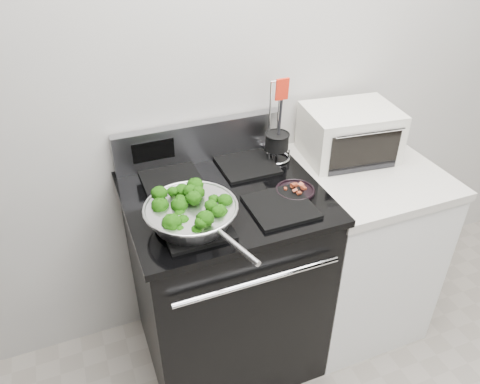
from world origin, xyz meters
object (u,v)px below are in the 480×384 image
gas_range (225,277)px  skillet (192,214)px  toaster_oven (350,133)px  bacon_plate (295,188)px  utensil_holder (277,146)px

gas_range → skillet: (-0.18, -0.15, 0.52)m
toaster_oven → skillet: bearing=-154.9°
skillet → bacon_plate: (0.45, 0.06, -0.04)m
gas_range → utensil_holder: bearing=29.0°
bacon_plate → utensil_holder: bearing=80.8°
skillet → bacon_plate: 0.45m
bacon_plate → toaster_oven: (0.39, 0.23, 0.07)m
gas_range → utensil_holder: (0.32, 0.18, 0.53)m
skillet → toaster_oven: (0.84, 0.28, 0.03)m
bacon_plate → toaster_oven: size_ratio=0.36×
gas_range → bacon_plate: (0.27, -0.09, 0.48)m
utensil_holder → bacon_plate: bearing=-99.5°
gas_range → skillet: gas_range is taller
gas_range → utensil_holder: utensil_holder is taller
skillet → bacon_plate: size_ratio=3.35×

